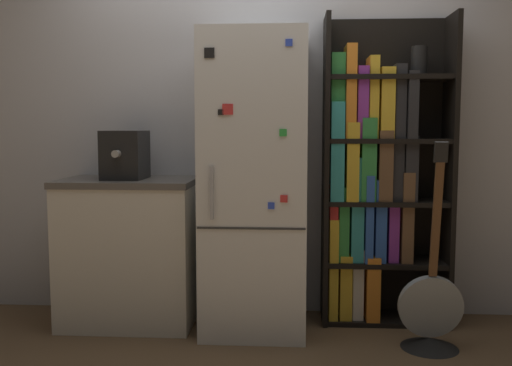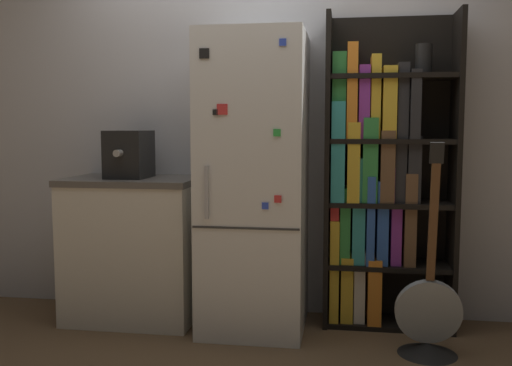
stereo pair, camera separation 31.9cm
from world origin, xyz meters
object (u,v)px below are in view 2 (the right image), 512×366
(espresso_machine, at_px, (129,154))
(guitar, at_px, (428,324))
(refrigerator, at_px, (254,183))
(bookshelf, at_px, (377,180))

(espresso_machine, bearing_deg, guitar, -10.00)
(refrigerator, bearing_deg, guitar, -15.97)
(refrigerator, relative_size, espresso_machine, 5.00)
(bookshelf, bearing_deg, guitar, -60.55)
(espresso_machine, relative_size, guitar, 0.31)
(espresso_machine, bearing_deg, refrigerator, -2.28)
(bookshelf, distance_m, espresso_machine, 1.58)
(bookshelf, relative_size, guitar, 1.65)
(guitar, bearing_deg, bookshelf, 119.45)
(bookshelf, height_order, espresso_machine, bookshelf)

